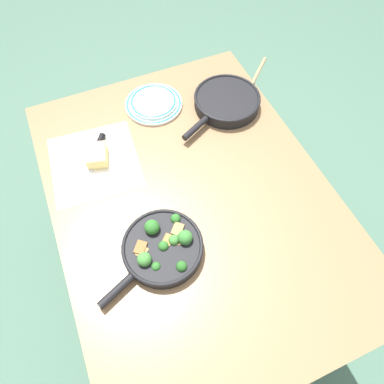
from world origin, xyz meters
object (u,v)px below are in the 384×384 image
at_px(cheese_block, 97,156).
at_px(skillet_eggs, 226,101).
at_px(grater_knife, 95,154).
at_px(wooden_spoon, 250,88).
at_px(dinner_plate_stack, 154,103).
at_px(skillet_broccoli, 162,247).

bearing_deg(cheese_block, skillet_eggs, -83.80).
bearing_deg(grater_knife, cheese_block, 41.46).
relative_size(skillet_eggs, wooden_spoon, 1.40).
bearing_deg(dinner_plate_stack, skillet_broccoli, 162.78).
height_order(skillet_broccoli, wooden_spoon, skillet_broccoli).
relative_size(wooden_spoon, grater_knife, 1.16).
height_order(skillet_eggs, wooden_spoon, skillet_eggs).
relative_size(skillet_broccoli, skillet_eggs, 0.96).
bearing_deg(grater_knife, wooden_spoon, 130.10).
distance_m(skillet_broccoli, wooden_spoon, 0.79).
bearing_deg(cheese_block, skillet_broccoli, -167.56).
bearing_deg(skillet_eggs, skillet_broccoli, 20.05).
relative_size(grater_knife, dinner_plate_stack, 0.98).
height_order(wooden_spoon, cheese_block, cheese_block).
relative_size(skillet_eggs, cheese_block, 3.48).
relative_size(skillet_broccoli, grater_knife, 1.56).
height_order(wooden_spoon, grater_knife, grater_knife).
bearing_deg(skillet_eggs, cheese_block, -20.47).
distance_m(skillet_eggs, dinner_plate_stack, 0.29).
bearing_deg(skillet_broccoli, wooden_spoon, -161.16).
xyz_separation_m(skillet_broccoli, cheese_block, (0.42, 0.09, -0.00)).
relative_size(wooden_spoon, dinner_plate_stack, 1.14).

